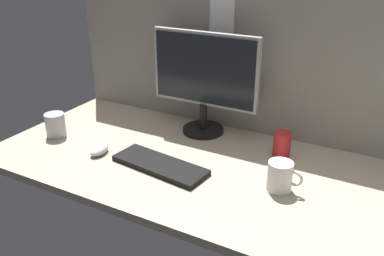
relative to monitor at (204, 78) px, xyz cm
name	(u,v)px	position (x,y,z in cm)	size (l,w,h in cm)	color
ground_plane	(220,170)	(19.68, -25.14, -26.17)	(180.00, 80.00, 3.00)	tan
cubicle_wall_back	(260,56)	(19.66, 12.35, 9.00)	(180.00, 5.50, 67.32)	gray
monitor	(204,78)	(0.00, 0.00, 0.00)	(47.68, 18.00, 43.85)	black
keyboard	(160,165)	(0.33, -36.63, -23.67)	(37.00, 13.00, 2.00)	black
mouse	(99,150)	(-26.62, -38.82, -22.97)	(5.60, 9.60, 3.40)	silver
mug_steel	(55,125)	(-53.90, -34.61, -19.57)	(8.43, 8.43, 10.21)	#B2B2B7
mug_ceramic_white	(280,176)	(43.93, -30.21, -19.45)	(11.98, 8.39, 10.39)	white
mug_red_plastic	(282,145)	(37.23, -6.61, -19.64)	(6.67, 6.67, 10.07)	red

